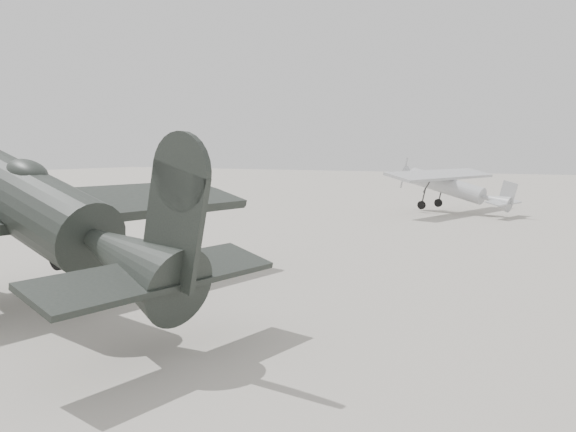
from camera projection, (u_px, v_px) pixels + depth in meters
name	position (u px, v px, depth m)	size (l,w,h in m)	color
ground	(217.00, 281.00, 15.30)	(160.00, 160.00, 0.00)	#A8A195
lowwing_monoplane	(41.00, 212.00, 11.93)	(9.55, 13.28, 4.26)	black
highwing_monoplane	(450.00, 183.00, 31.92)	(6.94, 9.68, 2.75)	#989B9D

